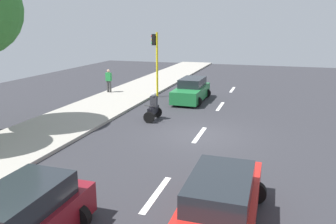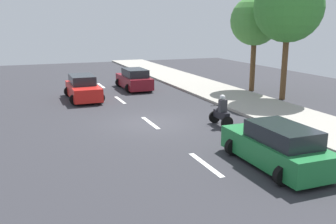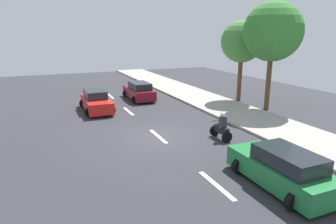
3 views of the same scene
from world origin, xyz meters
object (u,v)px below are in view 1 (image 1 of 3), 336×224
at_px(pedestrian_near_signal, 109,80).
at_px(car_green, 191,91).
at_px(motorcycle, 153,108).
at_px(car_red, 221,202).
at_px(traffic_light_corner, 156,55).

bearing_deg(pedestrian_near_signal, car_green, 176.36).
bearing_deg(car_green, pedestrian_near_signal, -3.64).
bearing_deg(motorcycle, car_red, 119.63).
distance_m(car_red, pedestrian_near_signal, 18.00).
bearing_deg(traffic_light_corner, car_red, 115.35).
distance_m(car_green, traffic_light_corner, 3.55).
bearing_deg(traffic_light_corner, car_green, 168.61).
height_order(car_green, traffic_light_corner, traffic_light_corner).
distance_m(car_red, traffic_light_corner, 16.41).
bearing_deg(pedestrian_near_signal, traffic_light_corner, -177.73).
bearing_deg(pedestrian_near_signal, car_red, 126.05).
height_order(car_green, pedestrian_near_signal, pedestrian_near_signal).
distance_m(car_red, motorcycle, 10.23).
distance_m(car_red, car_green, 14.77).
bearing_deg(motorcycle, traffic_light_corner, -71.83).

